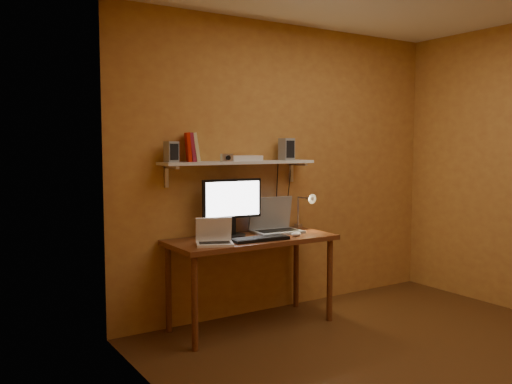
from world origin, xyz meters
TOP-DOWN VIEW (x-y plane):
  - room at (0.00, 0.00)m, footprint 3.44×3.24m
  - desk at (-0.58, 1.28)m, footprint 1.40×0.60m
  - wall_shelf at (-0.58, 1.47)m, footprint 1.40×0.25m
  - monitor at (-0.68, 1.41)m, footprint 0.53×0.24m
  - laptop at (-0.26, 1.41)m, footprint 0.43×0.33m
  - netbook at (-0.99, 1.16)m, footprint 0.33×0.29m
  - keyboard at (-0.60, 1.12)m, footprint 0.48×0.19m
  - mouse at (-0.23, 1.13)m, footprint 0.11×0.08m
  - desk_lamp at (0.08, 1.41)m, footprint 0.09×0.23m
  - speaker_left at (-1.19, 1.48)m, footprint 0.10×0.10m
  - speaker_right at (-0.08, 1.48)m, footprint 0.11×0.11m
  - books at (-1.01, 1.49)m, footprint 0.16×0.17m
  - shelf_camera at (-0.74, 1.39)m, footprint 0.11×0.05m
  - router at (-0.53, 1.47)m, footprint 0.29×0.21m

SIDE VIEW (x-z plane):
  - desk at x=-0.58m, z-range 0.29..1.04m
  - keyboard at x=-0.60m, z-range 0.75..0.78m
  - mouse at x=-0.23m, z-range 0.75..0.79m
  - netbook at x=-0.99m, z-range 0.70..0.91m
  - laptop at x=-0.26m, z-range 0.68..0.98m
  - desk_lamp at x=0.08m, z-range 0.77..1.15m
  - monitor at x=-0.68m, z-range 0.78..1.26m
  - room at x=0.00m, z-range -0.02..2.62m
  - wall_shelf at x=-0.58m, z-range 1.26..1.46m
  - router at x=-0.53m, z-range 1.38..1.42m
  - shelf_camera at x=-0.74m, z-range 1.38..1.44m
  - speaker_left at x=-1.19m, z-range 1.38..1.54m
  - speaker_right at x=-0.08m, z-range 1.38..1.57m
  - books at x=-1.01m, z-range 1.37..1.61m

